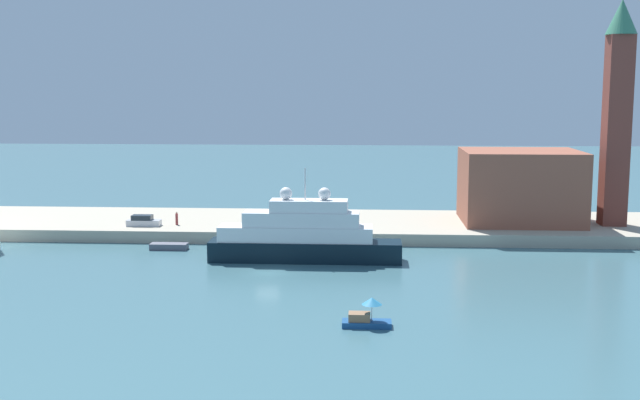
# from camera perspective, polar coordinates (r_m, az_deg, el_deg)

# --- Properties ---
(ground) EXTENTS (400.00, 400.00, 0.00)m
(ground) POSITION_cam_1_polar(r_m,az_deg,el_deg) (88.02, -3.82, -5.30)
(ground) COLOR #3D6670
(quay_dock) EXTENTS (110.00, 20.73, 1.62)m
(quay_dock) POSITION_cam_1_polar(r_m,az_deg,el_deg) (113.53, -2.11, -1.84)
(quay_dock) COLOR #ADA38E
(quay_dock) RESTS_ON ground
(large_yacht) EXTENTS (22.69, 4.18, 11.05)m
(large_yacht) POSITION_cam_1_polar(r_m,az_deg,el_deg) (93.63, -1.27, -2.63)
(large_yacht) COLOR black
(large_yacht) RESTS_ON ground
(small_motorboat) EXTENTS (4.23, 1.74, 2.57)m
(small_motorboat) POSITION_cam_1_polar(r_m,az_deg,el_deg) (68.67, 3.35, -8.34)
(small_motorboat) COLOR navy
(small_motorboat) RESTS_ON ground
(work_barge) EXTENTS (4.70, 1.72, 0.79)m
(work_barge) POSITION_cam_1_polar(r_m,az_deg,el_deg) (102.41, -10.81, -3.30)
(work_barge) COLOR #595966
(work_barge) RESTS_ON ground
(harbor_building) EXTENTS (16.08, 13.63, 10.08)m
(harbor_building) POSITION_cam_1_polar(r_m,az_deg,el_deg) (114.49, 14.20, 0.96)
(harbor_building) COLOR #93513D
(harbor_building) RESTS_ON quay_dock
(bell_tower) EXTENTS (4.18, 4.18, 30.41)m
(bell_tower) POSITION_cam_1_polar(r_m,az_deg,el_deg) (114.90, 20.61, 6.42)
(bell_tower) COLOR brown
(bell_tower) RESTS_ON quay_dock
(parked_car) EXTENTS (4.56, 1.72, 1.50)m
(parked_car) POSITION_cam_1_polar(r_m,az_deg,el_deg) (110.99, -12.59, -1.50)
(parked_car) COLOR silver
(parked_car) RESTS_ON quay_dock
(person_figure) EXTENTS (0.36, 0.36, 1.80)m
(person_figure) POSITION_cam_1_polar(r_m,az_deg,el_deg) (110.89, -10.27, -1.34)
(person_figure) COLOR maroon
(person_figure) RESTS_ON quay_dock
(mooring_bollard) EXTENTS (0.38, 0.38, 0.68)m
(mooring_bollard) POSITION_cam_1_polar(r_m,az_deg,el_deg) (104.01, -0.69, -2.10)
(mooring_bollard) COLOR black
(mooring_bollard) RESTS_ON quay_dock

